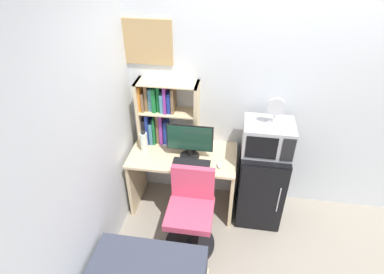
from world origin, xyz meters
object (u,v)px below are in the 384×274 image
object	(u,v)px
hutch_bookshelf	(161,112)
monitor	(190,140)
water_bottle	(144,142)
desk_fan	(276,109)
keyboard	(191,163)
desk_chair	(191,215)
mini_fridge	(260,183)
computer_mouse	(219,165)
microwave	(268,137)
wall_corkboard	(142,42)

from	to	relation	value
hutch_bookshelf	monitor	size ratio (longest dim) A/B	1.53
water_bottle	desk_fan	bearing A→B (deg)	-0.30
keyboard	water_bottle	bearing A→B (deg)	163.99
water_bottle	desk_chair	distance (m)	0.90
keyboard	mini_fridge	xyz separation A→B (m)	(0.73, 0.15, -0.31)
keyboard	monitor	bearing A→B (deg)	106.62
monitor	water_bottle	bearing A→B (deg)	176.31
water_bottle	hutch_bookshelf	bearing A→B (deg)	51.98
monitor	computer_mouse	size ratio (longest dim) A/B	4.59
mini_fridge	desk_chair	distance (m)	0.85
computer_mouse	microwave	size ratio (longest dim) A/B	0.22
desk_fan	microwave	bearing A→B (deg)	168.46
keyboard	desk_chair	distance (m)	0.51
keyboard	mini_fridge	distance (m)	0.81
water_bottle	desk_chair	bearing A→B (deg)	-41.11
computer_mouse	mini_fridge	distance (m)	0.56
mini_fridge	microwave	world-z (taller)	microwave
computer_mouse	mini_fridge	xyz separation A→B (m)	(0.45, 0.14, -0.32)
keyboard	desk_chair	bearing A→B (deg)	-82.27
mini_fridge	desk_fan	bearing A→B (deg)	-5.51
mini_fridge	wall_corkboard	size ratio (longest dim) A/B	1.48
monitor	water_bottle	size ratio (longest dim) A/B	2.00
water_bottle	microwave	bearing A→B (deg)	-0.05
keyboard	wall_corkboard	size ratio (longest dim) A/B	0.64
keyboard	mini_fridge	bearing A→B (deg)	11.51
hutch_bookshelf	desk_chair	xyz separation A→B (m)	(0.43, -0.70, -0.73)
wall_corkboard	computer_mouse	bearing A→B (deg)	-27.23
desk_fan	computer_mouse	bearing A→B (deg)	-163.95
monitor	wall_corkboard	size ratio (longest dim) A/B	0.79
mini_fridge	desk_chair	size ratio (longest dim) A/B	1.03
computer_mouse	mini_fridge	size ratio (longest dim) A/B	0.12
water_bottle	wall_corkboard	xyz separation A→B (m)	(-0.02, 0.29, 0.97)
keyboard	water_bottle	size ratio (longest dim) A/B	1.60
hutch_bookshelf	monitor	distance (m)	0.45
hutch_bookshelf	microwave	distance (m)	1.13
microwave	mini_fridge	bearing A→B (deg)	-90.15
keyboard	water_bottle	xyz separation A→B (m)	(-0.53, 0.15, 0.10)
monitor	mini_fridge	world-z (taller)	monitor
hutch_bookshelf	water_bottle	xyz separation A→B (m)	(-0.15, -0.19, -0.27)
desk_chair	wall_corkboard	bearing A→B (deg)	127.03
microwave	desk_chair	world-z (taller)	microwave
microwave	wall_corkboard	size ratio (longest dim) A/B	0.80
desk_fan	wall_corkboard	bearing A→B (deg)	167.38
computer_mouse	mini_fridge	world-z (taller)	mini_fridge
computer_mouse	wall_corkboard	bearing A→B (deg)	152.77
computer_mouse	desk_chair	world-z (taller)	desk_chair
hutch_bookshelf	desk_fan	bearing A→B (deg)	-9.93
monitor	wall_corkboard	world-z (taller)	wall_corkboard
monitor	desk_fan	bearing A→B (deg)	1.82
computer_mouse	water_bottle	distance (m)	0.84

